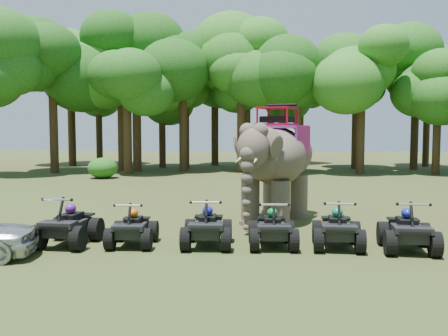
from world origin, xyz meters
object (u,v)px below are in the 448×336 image
Objects in this scene: atv_1 at (132,223)px; atv_3 at (273,223)px; atv_4 at (338,223)px; elephant at (276,163)px; atv_5 at (408,225)px; atv_2 at (207,222)px; atv_0 at (68,220)px.

atv_3 reaches higher than atv_1.
elephant is at bearing 116.24° from atv_4.
atv_1 is at bearing -175.73° from atv_5.
atv_1 is at bearing 179.12° from atv_3.
atv_1 is 0.92× the size of atv_2.
atv_5 is (3.21, -3.95, -1.31)m from elephant.
atv_0 reaches higher than atv_3.
atv_3 is at bearing -175.23° from atv_4.
elephant is 3.97m from atv_3.
atv_0 is at bearing -175.20° from atv_5.
atv_1 is 3.75m from atv_3.
atv_3 is at bearing -71.50° from elephant.
elephant is 2.62× the size of atv_5.
atv_2 is (-1.98, -3.76, -1.32)m from elephant.
elephant is 5.68m from atv_1.
atv_5 is (5.19, -0.19, 0.01)m from atv_2.
atv_2 is 1.04× the size of atv_3.
atv_5 is at bearing -3.68° from atv_2.
atv_5 is at bearing -2.50° from atv_4.
atv_0 is 7.19m from atv_4.
elephant is 2.78× the size of atv_3.
atv_3 is 0.97× the size of atv_4.
atv_0 is (-5.72, -3.85, -1.30)m from elephant.
atv_3 is at bearing -0.54° from atv_2.
atv_4 is at bearing -1.38° from atv_1.
elephant reaches higher than atv_3.
atv_4 is (1.71, -0.00, 0.02)m from atv_3.
atv_4 reaches higher than atv_1.
atv_5 is at bearing -28.75° from elephant.
atv_0 is at bearing 179.40° from atv_1.
atv_4 is (1.47, -3.73, -1.33)m from elephant.
elephant is 4.22m from atv_4.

